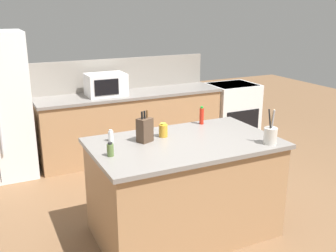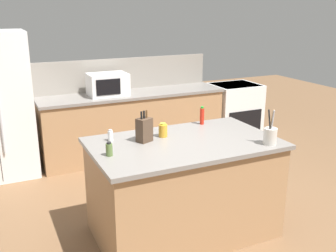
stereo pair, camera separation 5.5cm
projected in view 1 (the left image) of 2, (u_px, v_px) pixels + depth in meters
ground_plane at (183, 231)px, 3.88m from camera, size 14.00×14.00×0.00m
back_counter_run at (132, 124)px, 5.76m from camera, size 2.69×0.66×0.94m
wall_backsplash at (123, 74)px, 5.83m from camera, size 2.65×0.03×0.46m
kitchen_island at (184, 188)px, 3.74m from camera, size 1.71×1.04×0.94m
range_oven at (231, 111)px, 6.50m from camera, size 0.76×0.65×0.92m
microwave at (106, 85)px, 5.43m from camera, size 0.54×0.39×0.30m
knife_block at (145, 130)px, 3.56m from camera, size 0.16×0.14×0.29m
utensil_crock at (270, 135)px, 3.52m from camera, size 0.12×0.12×0.32m
spice_jar_oregano at (110, 150)px, 3.23m from camera, size 0.06×0.06×0.12m
hot_sauce_bottle at (202, 116)px, 4.11m from camera, size 0.05×0.05×0.19m
honey_jar at (163, 130)px, 3.71m from camera, size 0.08×0.08×0.13m
salt_shaker at (111, 136)px, 3.59m from camera, size 0.05×0.05×0.11m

